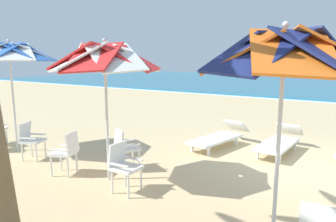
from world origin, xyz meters
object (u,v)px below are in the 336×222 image
at_px(plastic_chair_2, 125,146).
at_px(beach_umbrella_2, 9,53).
at_px(sun_lounger_1, 280,141).
at_px(plastic_chair_4, 30,138).
at_px(sun_lounger_2, 220,136).
at_px(beach_umbrella_1, 105,59).
at_px(plastic_chair_1, 67,150).
at_px(beach_umbrella_0, 284,55).
at_px(plastic_chair_3, 123,164).

height_order(plastic_chair_2, beach_umbrella_2, beach_umbrella_2).
distance_m(beach_umbrella_2, sun_lounger_1, 6.98).
height_order(plastic_chair_4, sun_lounger_2, plastic_chair_4).
bearing_deg(plastic_chair_2, sun_lounger_2, 71.36).
distance_m(beach_umbrella_1, plastic_chair_1, 2.01).
relative_size(beach_umbrella_0, sun_lounger_2, 1.22).
bearing_deg(beach_umbrella_0, beach_umbrella_2, 177.82).
bearing_deg(sun_lounger_2, sun_lounger_1, 15.43).
bearing_deg(plastic_chair_4, beach_umbrella_2, 169.01).
height_order(beach_umbrella_0, sun_lounger_1, beach_umbrella_0).
bearing_deg(plastic_chair_4, sun_lounger_1, 39.89).
bearing_deg(beach_umbrella_0, plastic_chair_3, -179.52).
relative_size(plastic_chair_1, plastic_chair_3, 1.00).
bearing_deg(sun_lounger_2, beach_umbrella_1, -103.34).
xyz_separation_m(beach_umbrella_0, beach_umbrella_2, (-6.48, 0.25, 0.12)).
relative_size(beach_umbrella_2, sun_lounger_2, 1.26).
xyz_separation_m(beach_umbrella_1, beach_umbrella_2, (-3.31, 0.03, 0.16)).
bearing_deg(sun_lounger_2, beach_umbrella_0, -55.67).
relative_size(plastic_chair_1, sun_lounger_2, 0.39).
bearing_deg(sun_lounger_2, plastic_chair_2, -108.64).
xyz_separation_m(plastic_chair_4, sun_lounger_2, (3.14, 3.44, -0.22)).
xyz_separation_m(plastic_chair_2, plastic_chair_3, (0.74, -0.84, 0.00)).
xyz_separation_m(beach_umbrella_1, plastic_chair_4, (-2.37, -0.16, -1.78)).
bearing_deg(plastic_chair_2, plastic_chair_1, -130.21).
bearing_deg(plastic_chair_4, plastic_chair_2, 18.72).
bearing_deg(beach_umbrella_0, plastic_chair_1, -179.10).
bearing_deg(plastic_chair_3, beach_umbrella_1, 158.58).
bearing_deg(plastic_chair_4, beach_umbrella_0, -0.64).
bearing_deg(beach_umbrella_0, plastic_chair_2, 166.01).
xyz_separation_m(beach_umbrella_0, plastic_chair_3, (-2.55, -0.02, -1.82)).
xyz_separation_m(beach_umbrella_2, plastic_chair_4, (0.95, -0.18, -1.94)).
relative_size(beach_umbrella_0, beach_umbrella_1, 1.01).
height_order(plastic_chair_3, beach_umbrella_2, beach_umbrella_2).
xyz_separation_m(plastic_chair_2, plastic_chair_4, (-2.24, -0.76, 0.00)).
bearing_deg(beach_umbrella_1, plastic_chair_3, -21.42).
height_order(plastic_chair_2, sun_lounger_1, plastic_chair_2).
height_order(beach_umbrella_1, plastic_chair_3, beach_umbrella_1).
distance_m(beach_umbrella_1, sun_lounger_1, 4.75).
bearing_deg(beach_umbrella_2, plastic_chair_4, -10.99).
distance_m(plastic_chair_1, sun_lounger_1, 5.04).
height_order(beach_umbrella_0, plastic_chair_4, beach_umbrella_0).
bearing_deg(beach_umbrella_0, beach_umbrella_1, 176.02).
xyz_separation_m(beach_umbrella_1, plastic_chair_3, (0.62, -0.24, -1.78)).
bearing_deg(plastic_chair_4, plastic_chair_1, -4.83).
distance_m(sun_lounger_1, sun_lounger_2, 1.50).
bearing_deg(plastic_chair_3, sun_lounger_1, 67.66).
distance_m(beach_umbrella_0, plastic_chair_3, 3.13).
bearing_deg(sun_lounger_1, beach_umbrella_2, -146.59).
xyz_separation_m(plastic_chair_3, sun_lounger_1, (1.61, 3.92, -0.22)).
bearing_deg(plastic_chair_1, plastic_chair_2, 49.79).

